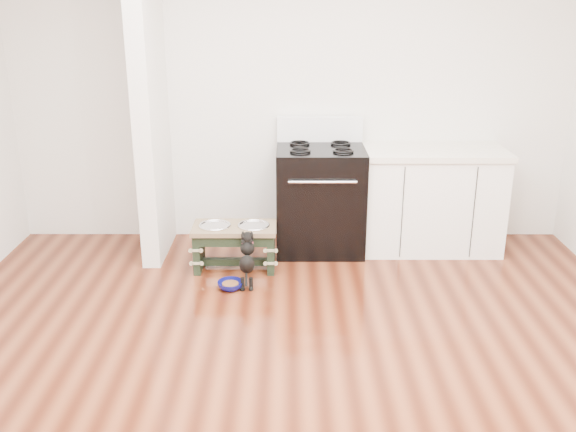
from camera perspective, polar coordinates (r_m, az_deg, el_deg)
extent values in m
plane|color=#40170B|center=(3.89, 0.45, -14.88)|extent=(5.00, 5.00, 0.00)
plane|color=silver|center=(5.78, 0.33, 10.98)|extent=(5.00, 0.00, 5.00)
cube|color=silver|center=(5.51, -12.17, 10.14)|extent=(0.15, 0.80, 2.70)
cube|color=black|center=(5.65, 2.86, 1.49)|extent=(0.76, 0.65, 0.92)
cube|color=black|center=(5.38, 3.01, -0.13)|extent=(0.58, 0.02, 0.50)
cylinder|color=silver|center=(5.24, 3.09, 3.03)|extent=(0.56, 0.02, 0.02)
cube|color=white|center=(5.77, 2.83, 7.72)|extent=(0.76, 0.08, 0.22)
torus|color=black|center=(5.38, 1.09, 5.83)|extent=(0.18, 0.18, 0.02)
torus|color=black|center=(5.40, 4.93, 5.80)|extent=(0.18, 0.18, 0.02)
torus|color=black|center=(5.66, 1.05, 6.49)|extent=(0.18, 0.18, 0.02)
torus|color=black|center=(5.67, 4.71, 6.47)|extent=(0.18, 0.18, 0.02)
cube|color=white|center=(5.82, 12.54, 1.25)|extent=(1.20, 0.60, 0.86)
cube|color=beige|center=(5.69, 12.87, 5.60)|extent=(1.24, 0.64, 0.05)
cube|color=black|center=(5.71, 12.80, -3.19)|extent=(1.20, 0.06, 0.10)
cube|color=black|center=(5.38, -7.93, -2.94)|extent=(0.06, 0.33, 0.34)
cube|color=black|center=(5.33, -1.51, -2.97)|extent=(0.06, 0.33, 0.34)
cube|color=black|center=(5.16, -4.91, -2.29)|extent=(0.54, 0.03, 0.08)
cube|color=black|center=(5.39, -4.71, -4.07)|extent=(0.54, 0.06, 0.06)
cube|color=brown|center=(5.27, -4.79, -1.07)|extent=(0.68, 0.37, 0.04)
cylinder|color=silver|center=(5.29, -6.52, -1.05)|extent=(0.23, 0.23, 0.04)
cylinder|color=silver|center=(5.26, -3.06, -1.05)|extent=(0.23, 0.23, 0.04)
torus|color=silver|center=(5.28, -6.53, -0.82)|extent=(0.27, 0.27, 0.02)
torus|color=silver|center=(5.25, -3.07, -0.82)|extent=(0.27, 0.27, 0.02)
cylinder|color=black|center=(5.00, -4.06, -6.04)|extent=(0.03, 0.03, 0.10)
cylinder|color=black|center=(4.99, -3.31, -6.05)|extent=(0.03, 0.03, 0.10)
sphere|color=black|center=(5.01, -4.06, -6.50)|extent=(0.04, 0.04, 0.04)
sphere|color=black|center=(5.00, -3.30, -6.51)|extent=(0.04, 0.04, 0.04)
ellipsoid|color=black|center=(5.00, -3.67, -4.31)|extent=(0.12, 0.28, 0.25)
sphere|color=black|center=(5.04, -3.63, -2.88)|extent=(0.11, 0.11, 0.11)
sphere|color=black|center=(5.04, -3.63, -1.95)|extent=(0.10, 0.10, 0.10)
sphere|color=black|center=(5.11, -3.94, -1.68)|extent=(0.03, 0.03, 0.03)
sphere|color=black|center=(5.10, -3.23, -1.68)|extent=(0.03, 0.03, 0.03)
cylinder|color=black|center=(4.93, -3.73, -5.66)|extent=(0.02, 0.08, 0.09)
torus|color=#D03D50|center=(5.05, -3.63, -2.40)|extent=(0.09, 0.06, 0.08)
imported|color=#0C0D59|center=(5.03, -5.15, -6.15)|extent=(0.23, 0.23, 0.06)
cylinder|color=brown|center=(5.03, -5.15, -6.10)|extent=(0.13, 0.13, 0.03)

